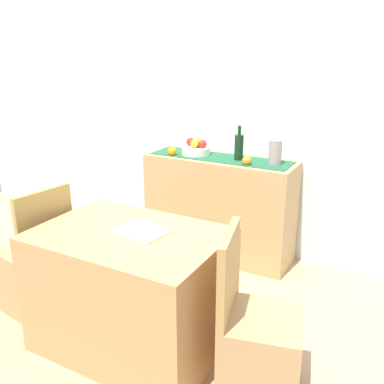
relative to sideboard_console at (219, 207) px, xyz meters
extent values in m
cube|color=tan|center=(0.05, -0.92, -0.45)|extent=(6.40, 6.40, 0.02)
cube|color=silver|center=(0.05, 0.26, 0.91)|extent=(6.40, 0.06, 2.70)
cube|color=tan|center=(0.00, 0.00, 0.00)|extent=(1.26, 0.42, 0.87)
cube|color=#1E5637|center=(0.00, 0.00, 0.44)|extent=(1.19, 0.32, 0.01)
cylinder|color=silver|center=(-0.23, 0.00, 0.47)|extent=(0.24, 0.24, 0.06)
sphere|color=gold|center=(-0.22, -0.03, 0.54)|extent=(0.07, 0.07, 0.07)
sphere|color=red|center=(-0.16, 0.00, 0.54)|extent=(0.07, 0.07, 0.07)
sphere|color=#88AA2C|center=(-0.22, 0.03, 0.54)|extent=(0.07, 0.07, 0.07)
sphere|color=red|center=(-0.30, 0.03, 0.54)|extent=(0.07, 0.07, 0.07)
cylinder|color=black|center=(0.16, 0.00, 0.54)|extent=(0.07, 0.07, 0.21)
cylinder|color=black|center=(0.16, 0.00, 0.68)|extent=(0.03, 0.03, 0.07)
cylinder|color=#9D938F|center=(0.46, 0.00, 0.53)|extent=(0.10, 0.10, 0.20)
sphere|color=orange|center=(-0.39, -0.12, 0.47)|extent=(0.08, 0.08, 0.08)
sphere|color=orange|center=(0.28, -0.11, 0.47)|extent=(0.07, 0.07, 0.07)
cube|color=tan|center=(0.06, -1.36, -0.07)|extent=(1.07, 0.75, 0.74)
cube|color=white|center=(0.13, -1.31, 0.31)|extent=(0.31, 0.25, 0.02)
cube|color=tan|center=(-0.75, -1.36, -0.21)|extent=(0.45, 0.45, 0.45)
cube|color=tan|center=(-0.57, -1.38, 0.24)|extent=(0.10, 0.40, 0.45)
cube|color=tan|center=(0.88, -1.36, -0.21)|extent=(0.48, 0.48, 0.45)
cube|color=tan|center=(0.70, -1.40, 0.24)|extent=(0.13, 0.40, 0.45)
camera|label=1|loc=(1.44, -3.13, 1.30)|focal=40.00mm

